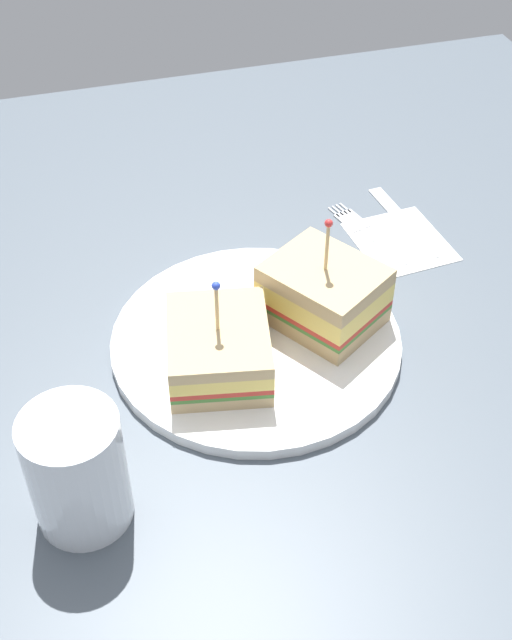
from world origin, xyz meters
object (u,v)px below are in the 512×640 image
object	(u,v)px
sandwich_half_front	(219,348)
sandwich_half_back	(324,294)
drink_glass	(78,475)
knife	(400,216)
plate	(256,341)
fork	(360,227)
napkin	(400,241)

from	to	relation	value
sandwich_half_front	sandwich_half_back	xyz separation A→B (cm)	(10.33, 3.32, 0.68)
drink_glass	knife	bearing A→B (deg)	36.97
plate	sandwich_half_back	world-z (taller)	sandwich_half_back
fork	napkin	bearing A→B (deg)	-47.30
sandwich_half_front	sandwich_half_back	distance (cm)	10.87
drink_glass	fork	xyz separation A→B (cm)	(31.91, 27.04, -4.24)
sandwich_half_front	plate	bearing A→B (deg)	33.83
plate	sandwich_half_back	bearing A→B (deg)	5.82
plate	sandwich_half_front	xyz separation A→B (cm)	(-3.99, -2.67, 2.75)
drink_glass	napkin	xyz separation A→B (cm)	(34.98, 23.71, -4.34)
fork	plate	bearing A→B (deg)	-137.81
sandwich_half_back	drink_glass	world-z (taller)	sandwich_half_back
sandwich_half_back	napkin	xyz separation A→B (cm)	(11.91, 9.78, -3.89)
plate	knife	size ratio (longest dim) A/B	1.92
sandwich_half_back	fork	bearing A→B (deg)	56.01
napkin	plate	bearing A→B (deg)	-150.26
knife	sandwich_half_front	bearing A→B (deg)	-144.61
sandwich_half_back	knife	distance (cm)	19.63
napkin	knife	bearing A→B (deg)	66.82
plate	napkin	bearing A→B (deg)	29.74
plate	napkin	size ratio (longest dim) A/B	2.60
knife	drink_glass	bearing A→B (deg)	-143.03
sandwich_half_front	drink_glass	size ratio (longest dim) A/B	1.15
plate	sandwich_half_front	world-z (taller)	sandwich_half_front
drink_glass	knife	size ratio (longest dim) A/B	0.74
drink_glass	napkin	size ratio (longest dim) A/B	1.00
napkin	fork	size ratio (longest dim) A/B	0.83
sandwich_half_back	knife	size ratio (longest dim) A/B	0.92
sandwich_half_back	napkin	world-z (taller)	sandwich_half_back
plate	napkin	xyz separation A→B (cm)	(18.25, 10.43, -0.46)
sandwich_half_front	knife	bearing A→B (deg)	35.39
sandwich_half_front	drink_glass	world-z (taller)	sandwich_half_front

